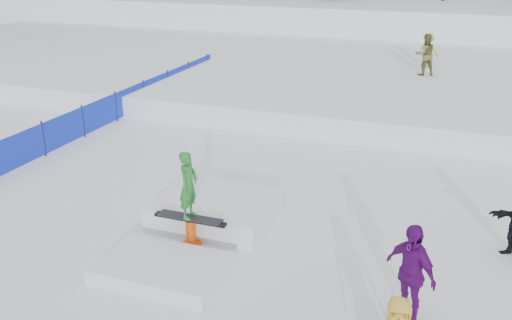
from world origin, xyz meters
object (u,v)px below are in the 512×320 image
(jib_rail_feature, at_px, (203,221))
(spectator_purple, at_px, (410,272))
(safety_fence, at_px, (116,106))
(walker_olive, at_px, (425,55))
(walker_ygreen, at_px, (428,50))

(jib_rail_feature, bearing_deg, spectator_purple, -18.34)
(safety_fence, xyz_separation_m, walker_olive, (9.81, 7.88, 1.11))
(safety_fence, xyz_separation_m, jib_rail_feature, (6.49, -6.56, -0.25))
(spectator_purple, bearing_deg, walker_olive, 131.11)
(walker_ygreen, height_order, jib_rail_feature, walker_ygreen)
(spectator_purple, distance_m, jib_rail_feature, 4.79)
(walker_ygreen, height_order, spectator_purple, walker_ygreen)
(walker_olive, relative_size, jib_rail_feature, 0.39)
(walker_ygreen, relative_size, spectator_purple, 0.82)
(safety_fence, height_order, walker_ygreen, walker_ygreen)
(walker_olive, distance_m, spectator_purple, 16.00)
(walker_olive, bearing_deg, safety_fence, 12.53)
(spectator_purple, height_order, jib_rail_feature, jib_rail_feature)
(walker_ygreen, bearing_deg, safety_fence, 61.03)
(safety_fence, distance_m, jib_rail_feature, 9.23)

